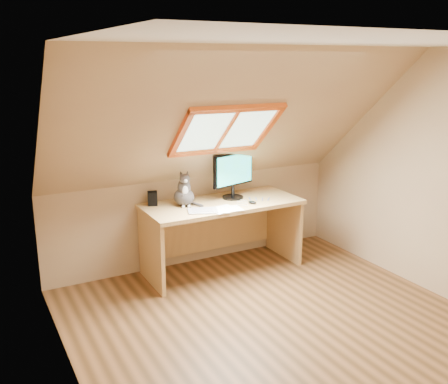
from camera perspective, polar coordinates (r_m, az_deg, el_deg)
ground at (r=4.57m, az=6.67°, el=-15.17°), size 3.50×3.50×0.00m
room_shell at (r=3.98m, az=8.04°, el=2.37°), size 3.52×3.52×2.41m
desk at (r=5.55m, az=-0.57°, el=-3.29°), size 1.72×0.75×0.78m
monitor at (r=5.49m, az=1.07°, el=2.24°), size 0.55×0.24×0.51m
cat at (r=5.27m, az=-4.59°, el=-0.10°), size 0.26×0.29×0.39m
desk_speaker at (r=5.34m, az=-8.18°, el=-0.73°), size 0.13×0.13×0.15m
graphics_tablet at (r=5.09m, az=-2.45°, el=-2.15°), size 0.35×0.30×0.01m
mouse at (r=5.36m, az=3.25°, el=-1.19°), size 0.09×0.11×0.03m
papers at (r=5.14m, az=-0.16°, el=-2.02°), size 0.35×0.30×0.01m
cables at (r=5.47m, az=3.32°, el=-0.98°), size 0.51×0.26×0.01m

